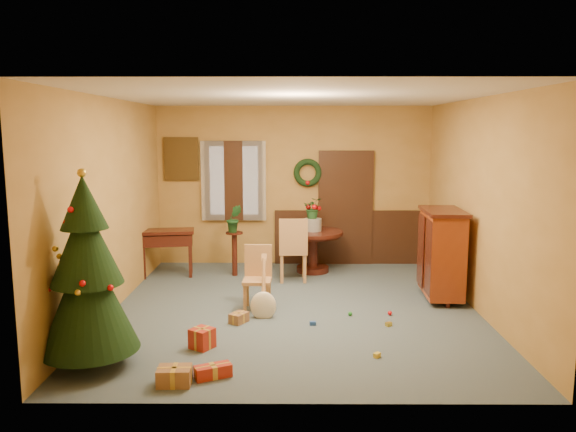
{
  "coord_description": "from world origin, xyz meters",
  "views": [
    {
      "loc": [
        -0.05,
        -7.53,
        2.46
      ],
      "look_at": [
        -0.09,
        0.4,
        1.25
      ],
      "focal_mm": 35.0,
      "sensor_mm": 36.0,
      "label": 1
    }
  ],
  "objects_px": {
    "christmas_tree": "(87,275)",
    "writing_desk": "(167,241)",
    "chair_near": "(258,275)",
    "dining_table": "(313,243)",
    "sideboard": "(442,252)"
  },
  "relations": [
    {
      "from": "writing_desk",
      "to": "sideboard",
      "type": "distance_m",
      "value": 4.49
    },
    {
      "from": "sideboard",
      "to": "dining_table",
      "type": "bearing_deg",
      "value": 138.47
    },
    {
      "from": "chair_near",
      "to": "christmas_tree",
      "type": "bearing_deg",
      "value": -129.78
    },
    {
      "from": "dining_table",
      "to": "christmas_tree",
      "type": "bearing_deg",
      "value": -121.68
    },
    {
      "from": "christmas_tree",
      "to": "writing_desk",
      "type": "height_order",
      "value": "christmas_tree"
    },
    {
      "from": "writing_desk",
      "to": "chair_near",
      "type": "bearing_deg",
      "value": -46.83
    },
    {
      "from": "chair_near",
      "to": "christmas_tree",
      "type": "xyz_separation_m",
      "value": [
        -1.64,
        -1.96,
        0.51
      ]
    },
    {
      "from": "chair_near",
      "to": "christmas_tree",
      "type": "relative_size",
      "value": 0.42
    },
    {
      "from": "chair_near",
      "to": "writing_desk",
      "type": "height_order",
      "value": "chair_near"
    },
    {
      "from": "chair_near",
      "to": "writing_desk",
      "type": "xyz_separation_m",
      "value": [
        -1.64,
        1.74,
        0.13
      ]
    },
    {
      "from": "writing_desk",
      "to": "sideboard",
      "type": "bearing_deg",
      "value": -16.81
    },
    {
      "from": "chair_near",
      "to": "christmas_tree",
      "type": "distance_m",
      "value": 2.61
    },
    {
      "from": "dining_table",
      "to": "sideboard",
      "type": "xyz_separation_m",
      "value": [
        1.82,
        -1.61,
        0.2
      ]
    },
    {
      "from": "christmas_tree",
      "to": "writing_desk",
      "type": "distance_m",
      "value": 3.73
    },
    {
      "from": "chair_near",
      "to": "sideboard",
      "type": "relative_size",
      "value": 0.66
    }
  ]
}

